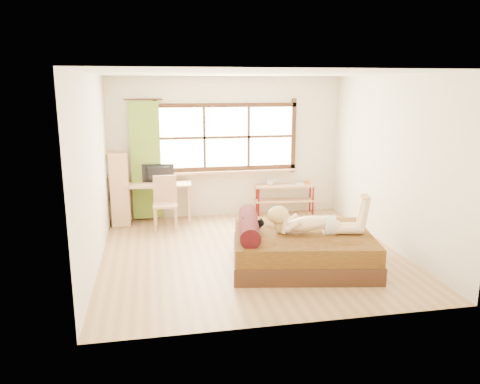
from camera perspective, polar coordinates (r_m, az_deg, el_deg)
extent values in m
plane|color=#9E754C|center=(7.30, 1.26, -7.41)|extent=(4.50, 4.50, 0.00)
plane|color=white|center=(6.85, 1.38, 14.28)|extent=(4.50, 4.50, 0.00)
plane|color=silver|center=(9.14, -1.65, 5.46)|extent=(4.50, 0.00, 4.50)
plane|color=silver|center=(4.82, 6.93, -1.45)|extent=(4.50, 0.00, 4.50)
plane|color=silver|center=(6.85, -17.44, 2.34)|extent=(0.00, 4.50, 4.50)
plane|color=silver|center=(7.74, 17.87, 3.47)|extent=(0.00, 4.50, 4.50)
cube|color=#FFEDBF|center=(9.11, -1.66, 6.70)|extent=(2.60, 0.01, 1.30)
cube|color=tan|center=(9.13, -1.55, 2.47)|extent=(2.80, 0.16, 0.04)
cube|color=olive|center=(8.93, -11.40, 3.74)|extent=(0.55, 0.10, 2.20)
cube|color=#351910|center=(6.85, 7.54, -7.83)|extent=(2.20, 1.89, 0.24)
cube|color=#3C230D|center=(6.77, 7.61, -5.90)|extent=(2.16, 1.85, 0.24)
cylinder|color=black|center=(6.63, 1.11, -4.01)|extent=(0.50, 1.36, 0.27)
cube|color=tan|center=(8.83, -9.91, 0.95)|extent=(1.24, 0.62, 0.04)
cube|color=tan|center=(8.74, -13.49, -1.84)|extent=(0.05, 0.05, 0.72)
cube|color=tan|center=(8.69, -6.23, -1.64)|extent=(0.05, 0.05, 0.72)
cube|color=tan|center=(9.17, -13.21, -1.14)|extent=(0.05, 0.05, 0.72)
cube|color=tan|center=(9.12, -6.30, -0.95)|extent=(0.05, 0.05, 0.72)
imported|color=black|center=(8.84, -9.96, 2.22)|extent=(0.60, 0.11, 0.34)
cube|color=tan|center=(8.46, -9.10, -1.58)|extent=(0.45, 0.45, 0.04)
cube|color=tan|center=(8.59, -9.13, 0.43)|extent=(0.42, 0.07, 0.48)
cube|color=tan|center=(8.36, -10.31, -3.45)|extent=(0.04, 0.04, 0.42)
cube|color=tan|center=(8.34, -7.83, -3.39)|extent=(0.04, 0.04, 0.42)
cube|color=tan|center=(8.70, -10.20, -2.78)|extent=(0.04, 0.04, 0.42)
cube|color=tan|center=(8.69, -7.82, -2.72)|extent=(0.04, 0.04, 0.42)
cube|color=tan|center=(9.35, 5.52, 0.78)|extent=(1.22, 0.39, 0.04)
cube|color=tan|center=(9.41, 5.48, -1.00)|extent=(1.22, 0.39, 0.03)
cylinder|color=maroon|center=(9.20, 2.29, -1.16)|extent=(0.04, 0.04, 0.60)
cylinder|color=maroon|center=(9.43, 8.90, -0.96)|extent=(0.04, 0.04, 0.60)
cylinder|color=maroon|center=(9.43, 2.07, -0.81)|extent=(0.04, 0.04, 0.60)
cylinder|color=maroon|center=(9.65, 8.53, -0.62)|extent=(0.04, 0.04, 0.60)
cube|color=#B9742E|center=(9.44, 8.20, 1.19)|extent=(0.11, 0.11, 0.08)
imported|color=gray|center=(9.25, 3.75, 1.14)|extent=(0.14, 0.14, 0.11)
imported|color=gray|center=(9.40, 6.70, 1.00)|extent=(0.19, 0.25, 0.02)
cube|color=tan|center=(9.06, -14.46, -3.40)|extent=(0.42, 0.60, 0.03)
cube|color=tan|center=(8.95, -14.61, -0.82)|extent=(0.42, 0.60, 0.03)
cube|color=tan|center=(8.86, -14.76, 1.81)|extent=(0.42, 0.60, 0.03)
cube|color=tan|center=(8.80, -14.92, 4.49)|extent=(0.42, 0.60, 0.03)
cube|color=tan|center=(8.64, -14.47, 0.12)|extent=(0.33, 0.09, 1.35)
cube|color=tan|center=(9.17, -14.89, 0.83)|extent=(0.33, 0.09, 1.35)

